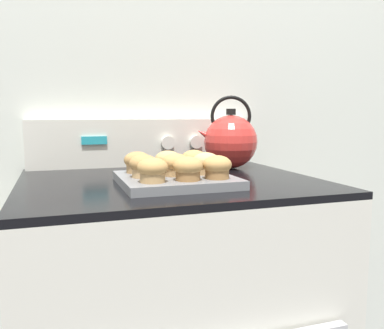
{
  "coord_description": "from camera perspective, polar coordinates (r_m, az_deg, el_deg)",
  "views": [
    {
      "loc": [
        -0.29,
        -0.72,
        1.1
      ],
      "look_at": [
        0.04,
        0.29,
        0.96
      ],
      "focal_mm": 38.0,
      "sensor_mm": 36.0,
      "label": 1
    }
  ],
  "objects": [
    {
      "name": "muffin_r1_c2",
      "position": [
        1.06,
        1.97,
        0.17
      ],
      "size": [
        0.07,
        0.07,
        0.06
      ],
      "color": "tan",
      "rests_on": "muffin_pan"
    },
    {
      "name": "muffin_r1_c0",
      "position": [
        1.02,
        -6.82,
        -0.2
      ],
      "size": [
        0.07,
        0.07,
        0.06
      ],
      "color": "tan",
      "rests_on": "muffin_pan"
    },
    {
      "name": "muffin_pan",
      "position": [
        1.04,
        -2.33,
        -2.16
      ],
      "size": [
        0.28,
        0.28,
        0.02
      ],
      "color": "slate",
      "rests_on": "stove_range"
    },
    {
      "name": "wall_back",
      "position": [
        1.47,
        -7.15,
        11.08
      ],
      "size": [
        8.0,
        0.05,
        2.4
      ],
      "color": "silver",
      "rests_on": "ground_plane"
    },
    {
      "name": "muffin_r1_c1",
      "position": [
        1.03,
        -2.33,
        -0.02
      ],
      "size": [
        0.07,
        0.07,
        0.06
      ],
      "color": "tan",
      "rests_on": "muffin_pan"
    },
    {
      "name": "muffin_r2_c0",
      "position": [
        1.1,
        -7.68,
        0.33
      ],
      "size": [
        0.07,
        0.07,
        0.06
      ],
      "color": "#A37A4C",
      "rests_on": "muffin_pan"
    },
    {
      "name": "tea_kettle",
      "position": [
        1.34,
        5.38,
        3.36
      ],
      "size": [
        0.21,
        0.18,
        0.24
      ],
      "color": "red",
      "rests_on": "stove_range"
    },
    {
      "name": "muffin_r0_c2",
      "position": [
        0.99,
        3.54,
        -0.35
      ],
      "size": [
        0.07,
        0.07,
        0.06
      ],
      "color": "olive",
      "rests_on": "muffin_pan"
    },
    {
      "name": "muffin_r0_c1",
      "position": [
        0.96,
        -0.84,
        -0.58
      ],
      "size": [
        0.07,
        0.07,
        0.06
      ],
      "color": "olive",
      "rests_on": "muffin_pan"
    },
    {
      "name": "control_panel",
      "position": [
        1.42,
        -6.5,
        3.1
      ],
      "size": [
        0.78,
        0.07,
        0.16
      ],
      "color": "silver",
      "rests_on": "stove_range"
    },
    {
      "name": "muffin_r2_c2",
      "position": [
        1.13,
        0.29,
        0.62
      ],
      "size": [
        0.07,
        0.07,
        0.06
      ],
      "color": "tan",
      "rests_on": "muffin_pan"
    },
    {
      "name": "muffin_r2_c1",
      "position": [
        1.11,
        -3.41,
        0.48
      ],
      "size": [
        0.07,
        0.07,
        0.06
      ],
      "color": "#A37A4C",
      "rests_on": "muffin_pan"
    },
    {
      "name": "muffin_r0_c0",
      "position": [
        0.94,
        -5.56,
        -0.78
      ],
      "size": [
        0.07,
        0.07,
        0.06
      ],
      "color": "tan",
      "rests_on": "muffin_pan"
    }
  ]
}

